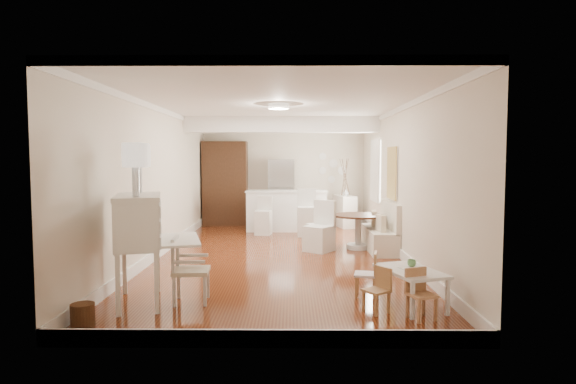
{
  "coord_description": "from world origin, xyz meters",
  "views": [
    {
      "loc": [
        0.24,
        -9.05,
        1.84
      ],
      "look_at": [
        0.16,
        0.3,
        1.19
      ],
      "focal_mm": 30.0,
      "sensor_mm": 36.0,
      "label": 1
    }
  ],
  "objects_px": {
    "bar_stool_right": "(307,213)",
    "sideboard": "(345,211)",
    "slip_chair_near": "(319,226)",
    "secretary_bureau": "(139,249)",
    "kids_chair_b": "(366,274)",
    "fridge": "(294,193)",
    "kids_table": "(410,288)",
    "kids_chair_a": "(376,290)",
    "slip_chair_far": "(320,224)",
    "bar_stool_left": "(263,216)",
    "wicker_basket": "(83,315)",
    "pantry_cabinet": "(225,183)",
    "gustavian_armchair": "(191,270)",
    "breakfast_counter": "(287,211)",
    "dining_table": "(358,232)",
    "kids_chair_c": "(422,294)"
  },
  "relations": [
    {
      "from": "kids_chair_b",
      "to": "sideboard",
      "type": "distance_m",
      "value": 6.56
    },
    {
      "from": "gustavian_armchair",
      "to": "dining_table",
      "type": "distance_m",
      "value": 4.52
    },
    {
      "from": "slip_chair_far",
      "to": "secretary_bureau",
      "type": "bearing_deg",
      "value": 21.16
    },
    {
      "from": "slip_chair_near",
      "to": "bar_stool_left",
      "type": "bearing_deg",
      "value": 156.32
    },
    {
      "from": "secretary_bureau",
      "to": "pantry_cabinet",
      "type": "xyz_separation_m",
      "value": [
        0.1,
        7.23,
        0.46
      ]
    },
    {
      "from": "kids_table",
      "to": "slip_chair_far",
      "type": "height_order",
      "value": "slip_chair_far"
    },
    {
      "from": "dining_table",
      "to": "fridge",
      "type": "xyz_separation_m",
      "value": [
        -1.29,
        3.49,
        0.55
      ]
    },
    {
      "from": "secretary_bureau",
      "to": "slip_chair_far",
      "type": "relative_size",
      "value": 1.5
    },
    {
      "from": "kids_table",
      "to": "gustavian_armchair",
      "type": "bearing_deg",
      "value": 176.46
    },
    {
      "from": "dining_table",
      "to": "bar_stool_left",
      "type": "relative_size",
      "value": 1.11
    },
    {
      "from": "bar_stool_left",
      "to": "kids_chair_b",
      "type": "bearing_deg",
      "value": -62.64
    },
    {
      "from": "slip_chair_far",
      "to": "bar_stool_left",
      "type": "bearing_deg",
      "value": -86.17
    },
    {
      "from": "kids_chair_a",
      "to": "slip_chair_far",
      "type": "bearing_deg",
      "value": 151.22
    },
    {
      "from": "dining_table",
      "to": "kids_chair_a",
      "type": "bearing_deg",
      "value": -94.79
    },
    {
      "from": "slip_chair_far",
      "to": "pantry_cabinet",
      "type": "bearing_deg",
      "value": -89.54
    },
    {
      "from": "kids_chair_b",
      "to": "pantry_cabinet",
      "type": "bearing_deg",
      "value": -145.87
    },
    {
      "from": "kids_chair_a",
      "to": "slip_chair_near",
      "type": "xyz_separation_m",
      "value": [
        -0.47,
        3.8,
        0.23
      ]
    },
    {
      "from": "kids_table",
      "to": "kids_chair_a",
      "type": "height_order",
      "value": "kids_chair_a"
    },
    {
      "from": "wicker_basket",
      "to": "dining_table",
      "type": "distance_m",
      "value": 5.86
    },
    {
      "from": "wicker_basket",
      "to": "slip_chair_near",
      "type": "height_order",
      "value": "slip_chair_near"
    },
    {
      "from": "wicker_basket",
      "to": "breakfast_counter",
      "type": "height_order",
      "value": "breakfast_counter"
    },
    {
      "from": "kids_table",
      "to": "sideboard",
      "type": "height_order",
      "value": "sideboard"
    },
    {
      "from": "wicker_basket",
      "to": "kids_chair_b",
      "type": "distance_m",
      "value": 3.49
    },
    {
      "from": "kids_table",
      "to": "dining_table",
      "type": "bearing_deg",
      "value": 91.79
    },
    {
      "from": "kids_table",
      "to": "slip_chair_far",
      "type": "bearing_deg",
      "value": 101.97
    },
    {
      "from": "bar_stool_right",
      "to": "fridge",
      "type": "bearing_deg",
      "value": 98.09
    },
    {
      "from": "wicker_basket",
      "to": "pantry_cabinet",
      "type": "height_order",
      "value": "pantry_cabinet"
    },
    {
      "from": "dining_table",
      "to": "bar_stool_left",
      "type": "xyz_separation_m",
      "value": [
        -2.04,
        1.8,
        0.11
      ]
    },
    {
      "from": "slip_chair_near",
      "to": "wicker_basket",
      "type": "bearing_deg",
      "value": -87.54
    },
    {
      "from": "secretary_bureau",
      "to": "bar_stool_left",
      "type": "relative_size",
      "value": 1.5
    },
    {
      "from": "slip_chair_far",
      "to": "breakfast_counter",
      "type": "bearing_deg",
      "value": -107.73
    },
    {
      "from": "kids_table",
      "to": "pantry_cabinet",
      "type": "height_order",
      "value": "pantry_cabinet"
    },
    {
      "from": "secretary_bureau",
      "to": "gustavian_armchair",
      "type": "bearing_deg",
      "value": -11.5
    },
    {
      "from": "kids_chair_a",
      "to": "kids_chair_c",
      "type": "height_order",
      "value": "kids_chair_c"
    },
    {
      "from": "secretary_bureau",
      "to": "slip_chair_far",
      "type": "xyz_separation_m",
      "value": [
        2.53,
        3.99,
        -0.23
      ]
    },
    {
      "from": "kids_chair_a",
      "to": "kids_chair_b",
      "type": "xyz_separation_m",
      "value": [
        -0.02,
        0.69,
        0.03
      ]
    },
    {
      "from": "bar_stool_right",
      "to": "sideboard",
      "type": "relative_size",
      "value": 1.26
    },
    {
      "from": "sideboard",
      "to": "kids_chair_a",
      "type": "bearing_deg",
      "value": -106.6
    },
    {
      "from": "secretary_bureau",
      "to": "bar_stool_left",
      "type": "height_order",
      "value": "secretary_bureau"
    },
    {
      "from": "kids_table",
      "to": "bar_stool_right",
      "type": "height_order",
      "value": "bar_stool_right"
    },
    {
      "from": "slip_chair_near",
      "to": "secretary_bureau",
      "type": "bearing_deg",
      "value": -90.07
    },
    {
      "from": "kids_chair_b",
      "to": "fridge",
      "type": "xyz_separation_m",
      "value": [
        -0.92,
        6.87,
        0.6
      ]
    },
    {
      "from": "kids_chair_c",
      "to": "slip_chair_far",
      "type": "xyz_separation_m",
      "value": [
        -0.89,
        4.59,
        0.17
      ]
    },
    {
      "from": "kids_chair_c",
      "to": "bar_stool_left",
      "type": "distance_m",
      "value": 6.48
    },
    {
      "from": "kids_chair_a",
      "to": "kids_chair_b",
      "type": "distance_m",
      "value": 0.69
    },
    {
      "from": "bar_stool_right",
      "to": "fridge",
      "type": "height_order",
      "value": "fridge"
    },
    {
      "from": "kids_chair_b",
      "to": "kids_chair_a",
      "type": "bearing_deg",
      "value": 13.52
    },
    {
      "from": "secretary_bureau",
      "to": "pantry_cabinet",
      "type": "distance_m",
      "value": 7.24
    },
    {
      "from": "breakfast_counter",
      "to": "slip_chair_far",
      "type": "bearing_deg",
      "value": -71.25
    },
    {
      "from": "slip_chair_far",
      "to": "bar_stool_left",
      "type": "relative_size",
      "value": 1.0
    }
  ]
}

